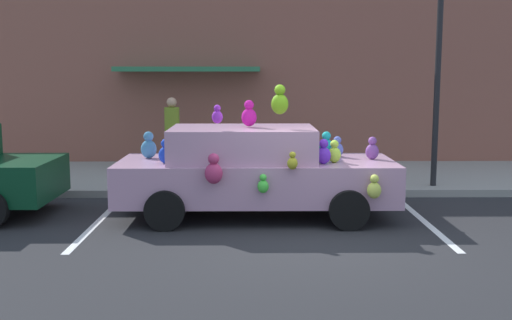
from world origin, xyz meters
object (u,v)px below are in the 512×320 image
teddy_bear_on_sidewalk (352,171)px  street_lamp_post (438,59)px  pedestrian_near_shopfront (172,139)px  plush_covered_car (253,171)px

teddy_bear_on_sidewalk → street_lamp_post: bearing=-7.7°
pedestrian_near_shopfront → plush_covered_car: bearing=-62.9°
teddy_bear_on_sidewalk → pedestrian_near_shopfront: bearing=162.0°
street_lamp_post → pedestrian_near_shopfront: (-5.57, 1.49, -1.77)m
plush_covered_car → teddy_bear_on_sidewalk: bearing=48.1°
teddy_bear_on_sidewalk → pedestrian_near_shopfront: 4.15m
teddy_bear_on_sidewalk → street_lamp_post: (1.66, -0.22, 2.32)m
plush_covered_car → pedestrian_near_shopfront: bearing=117.1°
street_lamp_post → pedestrian_near_shopfront: size_ratio=2.43×
plush_covered_car → pedestrian_near_shopfront: size_ratio=2.66×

